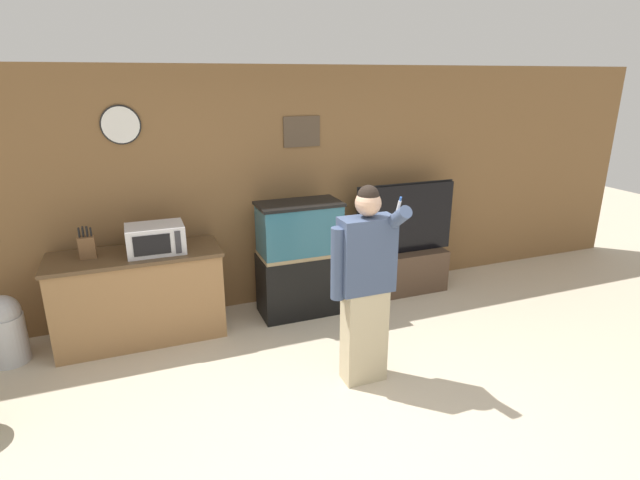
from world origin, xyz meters
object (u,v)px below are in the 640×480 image
microwave (155,239)px  tv_on_stand (404,260)px  trash_bin (6,329)px  person_standing (365,284)px  knife_block (87,247)px  aquarium_on_stand (300,259)px  counter_island (140,296)px

microwave → tv_on_stand: bearing=2.1°
tv_on_stand → trash_bin: (-4.13, -0.10, -0.06)m
person_standing → trash_bin: person_standing is taller
microwave → knife_block: size_ratio=1.74×
microwave → tv_on_stand: size_ratio=0.40×
aquarium_on_stand → trash_bin: size_ratio=1.91×
microwave → person_standing: 2.07m
knife_block → tv_on_stand: size_ratio=0.23×
knife_block → trash_bin: 1.01m
aquarium_on_stand → tv_on_stand: 1.36m
person_standing → trash_bin: bearing=154.0°
person_standing → trash_bin: size_ratio=2.62×
person_standing → microwave: bearing=137.3°
counter_island → person_standing: person_standing is taller
knife_block → trash_bin: bearing=-175.6°
trash_bin → knife_block: bearing=4.4°
knife_block → trash_bin: size_ratio=0.46×
microwave → tv_on_stand: 2.85m
counter_island → knife_block: knife_block is taller
microwave → aquarium_on_stand: (1.44, 0.01, -0.40)m
aquarium_on_stand → person_standing: bearing=-86.9°
aquarium_on_stand → person_standing: person_standing is taller
microwave → trash_bin: 1.52m
aquarium_on_stand → tv_on_stand: size_ratio=0.94×
microwave → trash_bin: size_ratio=0.81×
counter_island → trash_bin: bearing=-178.1°
tv_on_stand → person_standing: (-1.26, -1.50, 0.49)m
counter_island → person_standing: size_ratio=0.93×
counter_island → microwave: size_ratio=3.02×
knife_block → person_standing: bearing=-34.6°
counter_island → tv_on_stand: 2.98m
aquarium_on_stand → tv_on_stand: tv_on_stand is taller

